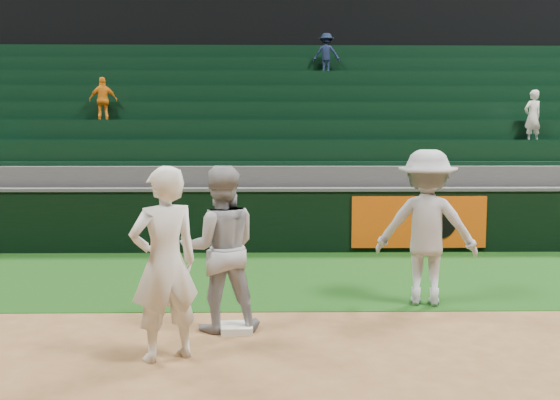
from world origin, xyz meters
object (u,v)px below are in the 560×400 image
object	(u,v)px
base_coach	(427,227)
first_baseman	(164,264)
baserunner	(220,248)
first_base	(236,328)

from	to	relation	value
base_coach	first_baseman	bearing A→B (deg)	46.02
baserunner	first_base	bearing A→B (deg)	143.81
base_coach	first_base	bearing A→B (deg)	38.17
baserunner	base_coach	world-z (taller)	base_coach
baserunner	base_coach	size ratio (longest dim) A/B	0.93
first_baseman	first_base	bearing A→B (deg)	-157.42
first_base	base_coach	world-z (taller)	base_coach
first_baseman	base_coach	bearing A→B (deg)	-177.24
baserunner	base_coach	bearing A→B (deg)	-167.55
first_baseman	baserunner	bearing A→B (deg)	-146.53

